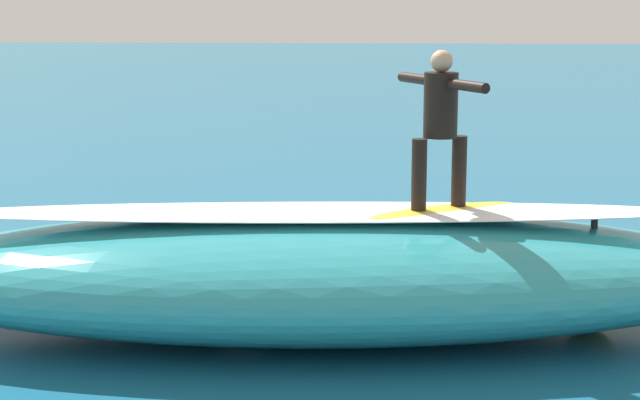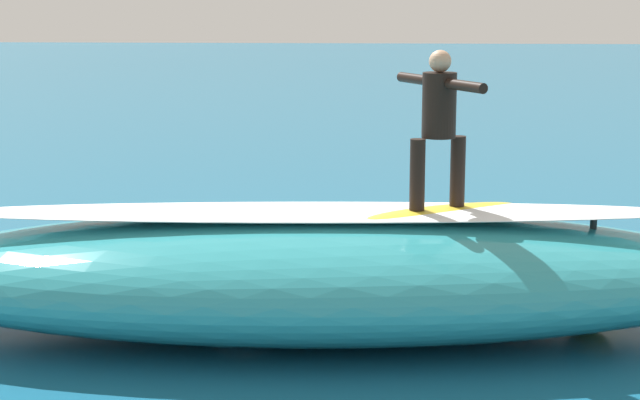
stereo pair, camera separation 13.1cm
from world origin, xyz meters
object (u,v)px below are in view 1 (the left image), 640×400
at_px(surfer_riding, 440,117).
at_px(surfboard_paddling, 230,253).
at_px(surfboard_riding, 438,212).
at_px(buoy_marker, 591,298).
at_px(surfer_paddling, 228,244).

xyz_separation_m(surfer_riding, surfboard_paddling, (2.70, -3.33, -2.34)).
height_order(surfboard_riding, surfer_riding, surfer_riding).
bearing_deg(surfboard_paddling, buoy_marker, -119.80).
relative_size(surfboard_paddling, buoy_marker, 1.83).
relative_size(surfboard_riding, buoy_marker, 1.58).
distance_m(surfer_paddling, buoy_marker, 5.38).
bearing_deg(surfboard_riding, surfboard_paddling, -80.60).
bearing_deg(surfboard_paddling, surfboard_riding, -134.63).
relative_size(surfer_paddling, buoy_marker, 1.23).
xyz_separation_m(surfer_riding, surfer_paddling, (2.72, -3.21, -2.19)).
xyz_separation_m(surfboard_paddling, surfer_paddling, (0.01, 0.12, 0.15)).
xyz_separation_m(surfboard_riding, surfboard_paddling, (2.70, -3.33, -1.32)).
bearing_deg(surfer_paddling, surfer_riding, -133.49).
bearing_deg(surfboard_riding, buoy_marker, 154.69).
height_order(surfboard_paddling, surfer_paddling, surfer_paddling).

